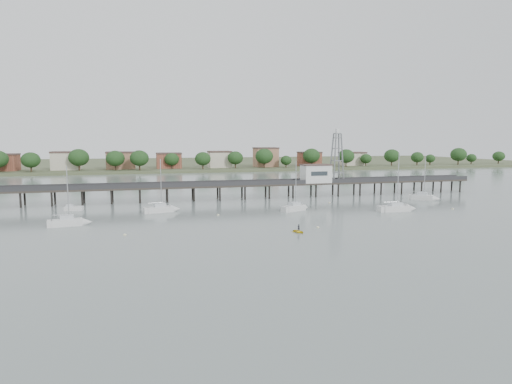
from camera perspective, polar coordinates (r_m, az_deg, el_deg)
ground_plane at (r=61.63m, az=7.83°, el=-8.27°), size 500.00×500.00×0.00m
pier at (r=117.83m, az=-3.34°, el=0.87°), size 150.00×5.00×5.50m
pier_building at (r=124.87m, az=7.99°, el=2.48°), size 8.40×5.40×5.30m
lattice_tower at (r=127.26m, az=10.73°, el=4.50°), size 3.20×3.20×15.50m
sailboat_d at (r=103.48m, az=18.74°, el=-2.07°), size 8.67×2.79×14.16m
sailboat_a at (r=88.51m, az=-23.20°, el=-3.71°), size 7.40×3.18×11.95m
sailboat_c at (r=99.32m, az=5.58°, el=-2.09°), size 7.39×4.83×11.94m
sailboat_b at (r=99.06m, az=-12.05°, el=-2.24°), size 7.88×3.72×12.60m
sailboat_e at (r=125.30m, az=21.79°, el=-0.70°), size 6.83×6.76×12.37m
white_tender at (r=107.43m, az=-23.17°, el=-2.03°), size 4.25×2.15×1.59m
yellow_dinghy at (r=75.84m, az=5.70°, el=-5.38°), size 1.91×1.09×2.57m
dinghy_occupant at (r=75.84m, az=5.70°, el=-5.38°), size 0.55×1.24×0.29m
mooring_buoys at (r=90.79m, az=0.73°, el=-3.27°), size 86.89×29.45×0.39m
far_shore at (r=295.81m, az=-10.13°, el=3.80°), size 500.00×170.00×10.40m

